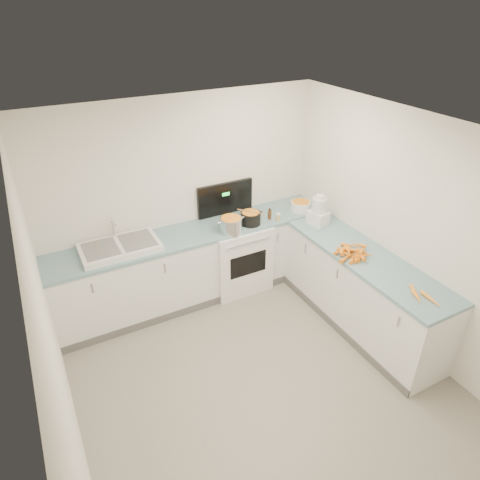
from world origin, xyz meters
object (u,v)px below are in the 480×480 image
sink (120,247)px  black_pot (251,219)px  stove (236,254)px  steel_pot (231,225)px  food_processor (318,212)px  mixing_bowl (301,206)px  spice_jar (278,218)px  extract_bottle (270,215)px

sink → black_pot: (1.59, -0.14, 0.03)m
stove → black_pot: bearing=-40.4°
steel_pot → black_pot: (0.30, 0.06, -0.01)m
sink → food_processor: bearing=-12.9°
black_pot → mixing_bowl: 0.77m
stove → mixing_bowl: 1.06m
stove → sink: bearing=179.4°
black_pot → food_processor: 0.84m
stove → food_processor: 1.20m
mixing_bowl → stove: bearing=174.0°
steel_pot → mixing_bowl: size_ratio=1.03×
spice_jar → sink: bearing=173.5°
extract_bottle → spice_jar: 0.11m
sink → steel_pot: bearing=-8.6°
food_processor → spice_jar: bearing=140.9°
steel_pot → stove: bearing=49.2°
steel_pot → mixing_bowl: 1.07m
stove → extract_bottle: (0.42, -0.12, 0.53)m
stove → sink: (-1.45, 0.02, 0.50)m
stove → mixing_bowl: stove is taller
stove → food_processor: stove is taller
spice_jar → mixing_bowl: bearing=14.7°
sink → spice_jar: 1.96m
extract_bottle → steel_pot: bearing=-174.4°
stove → spice_jar: (0.50, -0.21, 0.51)m
mixing_bowl → steel_pot: bearing=-175.5°
stove → sink: 1.54m
mixing_bowl → spice_jar: 0.43m
sink → extract_bottle: size_ratio=7.00×
steel_pot → mixing_bowl: bearing=4.5°
stove → sink: size_ratio=1.58×
sink → spice_jar: sink is taller
steel_pot → black_pot: 0.31m
black_pot → food_processor: (0.73, -0.39, 0.10)m
sink → spice_jar: bearing=-6.5°
black_pot → extract_bottle: black_pot is taller
steel_pot → food_processor: bearing=-18.0°
black_pot → stove: bearing=139.6°
black_pot → mixing_bowl: size_ratio=0.94×
mixing_bowl → spice_jar: size_ratio=3.33×
steel_pot → extract_bottle: 0.58m
sink → mixing_bowl: sink is taller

